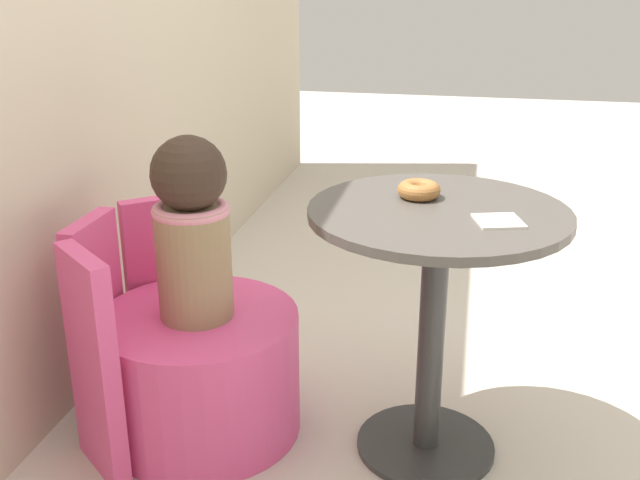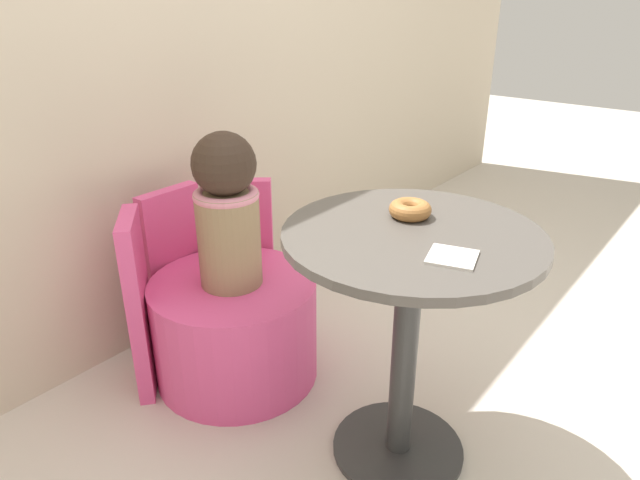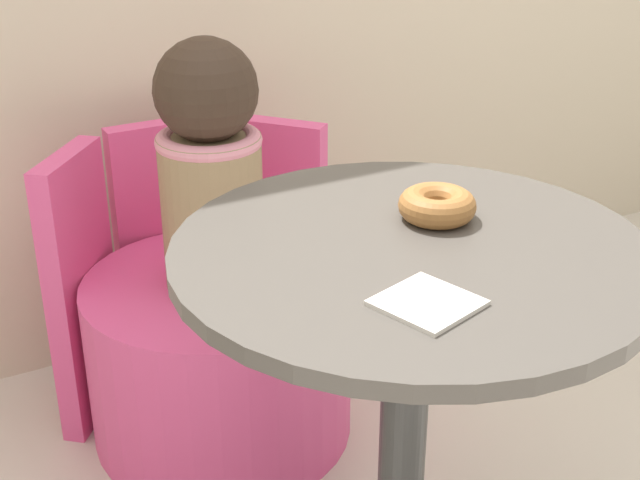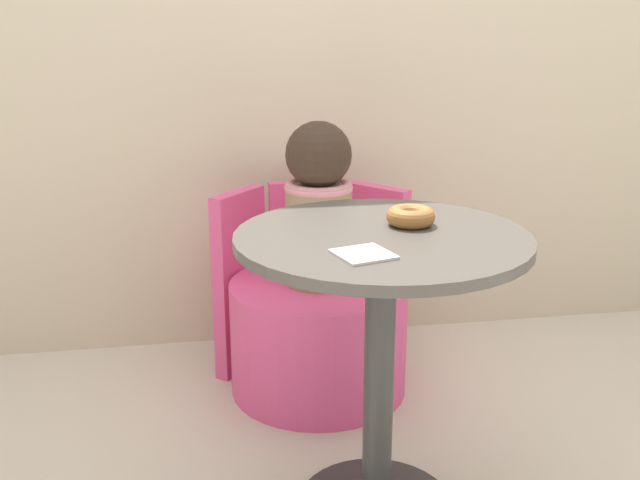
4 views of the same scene
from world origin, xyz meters
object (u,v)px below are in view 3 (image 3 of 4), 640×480
object	(u,v)px
round_table	(405,364)
donut	(437,205)
tub_chair	(221,357)
child_figure	(210,165)

from	to	relation	value
round_table	donut	xyz separation A→B (m)	(0.08, 0.06, 0.22)
tub_chair	child_figure	xyz separation A→B (m)	(-0.00, 0.00, 0.45)
child_figure	donut	world-z (taller)	child_figure
tub_chair	round_table	bearing A→B (deg)	-87.02
round_table	tub_chair	bearing A→B (deg)	92.98
tub_chair	donut	size ratio (longest dim) A/B	5.03
child_figure	donut	xyz separation A→B (m)	(0.12, -0.60, 0.11)
donut	tub_chair	bearing A→B (deg)	100.98
round_table	donut	distance (m)	0.24
child_figure	donut	distance (m)	0.62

